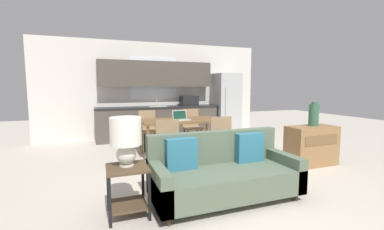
# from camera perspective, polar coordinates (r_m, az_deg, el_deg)

# --- Properties ---
(ground_plane) EXTENTS (20.00, 20.00, 0.00)m
(ground_plane) POSITION_cam_1_polar(r_m,az_deg,el_deg) (3.49, 9.68, -18.34)
(ground_plane) COLOR beige
(wall_back) EXTENTS (6.40, 0.07, 2.70)m
(wall_back) POSITION_cam_1_polar(r_m,az_deg,el_deg) (7.54, -8.17, 5.55)
(wall_back) COLOR silver
(wall_back) RESTS_ON ground_plane
(kitchen_counter) EXTENTS (3.36, 0.65, 2.15)m
(kitchen_counter) POSITION_cam_1_polar(r_m,az_deg,el_deg) (7.27, -7.46, 1.48)
(kitchen_counter) COLOR #4C443D
(kitchen_counter) RESTS_ON ground_plane
(refrigerator) EXTENTS (0.70, 0.78, 1.84)m
(refrigerator) POSITION_cam_1_polar(r_m,az_deg,el_deg) (7.87, 7.51, 2.42)
(refrigerator) COLOR #B7BABC
(refrigerator) RESTS_ON ground_plane
(dining_table) EXTENTS (1.66, 0.88, 0.76)m
(dining_table) POSITION_cam_1_polar(r_m,az_deg,el_deg) (5.43, -2.54, -1.65)
(dining_table) COLOR brown
(dining_table) RESTS_ON ground_plane
(couch) EXTENTS (1.88, 0.80, 0.85)m
(couch) POSITION_cam_1_polar(r_m,az_deg,el_deg) (3.44, 6.80, -12.68)
(couch) COLOR #3D2D1E
(couch) RESTS_ON ground_plane
(side_table) EXTENTS (0.45, 0.45, 0.57)m
(side_table) POSITION_cam_1_polar(r_m,az_deg,el_deg) (3.05, -14.12, -14.42)
(side_table) COLOR brown
(side_table) RESTS_ON ground_plane
(table_lamp) EXTENTS (0.35, 0.35, 0.55)m
(table_lamp) POSITION_cam_1_polar(r_m,az_deg,el_deg) (2.95, -14.50, -4.67)
(table_lamp) COLOR silver
(table_lamp) RESTS_ON side_table
(credenza) EXTENTS (0.92, 0.45, 0.72)m
(credenza) POSITION_cam_1_polar(r_m,az_deg,el_deg) (5.28, 24.99, -6.17)
(credenza) COLOR olive
(credenza) RESTS_ON ground_plane
(vase) EXTENTS (0.18, 0.18, 0.45)m
(vase) POSITION_cam_1_polar(r_m,az_deg,el_deg) (5.27, 25.42, 0.07)
(vase) COLOR #336047
(vase) RESTS_ON credenza
(dining_chair_near_right) EXTENTS (0.47, 0.47, 0.90)m
(dining_chair_near_right) POSITION_cam_1_polar(r_m,az_deg,el_deg) (4.96, 5.97, -4.70)
(dining_chair_near_right) COLOR #997A56
(dining_chair_near_right) RESTS_ON ground_plane
(dining_chair_near_left) EXTENTS (0.44, 0.44, 0.90)m
(dining_chair_near_left) POSITION_cam_1_polar(r_m,az_deg,el_deg) (4.55, -5.78, -5.73)
(dining_chair_near_left) COLOR #997A56
(dining_chair_near_left) RESTS_ON ground_plane
(dining_chair_far_left) EXTENTS (0.46, 0.46, 0.90)m
(dining_chair_far_left) POSITION_cam_1_polar(r_m,az_deg,el_deg) (6.05, -9.61, -2.76)
(dining_chair_far_left) COLOR #997A56
(dining_chair_far_left) RESTS_ON ground_plane
(dining_chair_far_right) EXTENTS (0.45, 0.45, 0.90)m
(dining_chair_far_right) POSITION_cam_1_polar(r_m,az_deg,el_deg) (6.34, -0.02, -2.26)
(dining_chair_far_right) COLOR #997A56
(dining_chair_far_right) RESTS_ON ground_plane
(laptop) EXTENTS (0.35, 0.30, 0.20)m
(laptop) POSITION_cam_1_polar(r_m,az_deg,el_deg) (5.35, -2.49, -0.58)
(laptop) COLOR #B7BABC
(laptop) RESTS_ON dining_table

